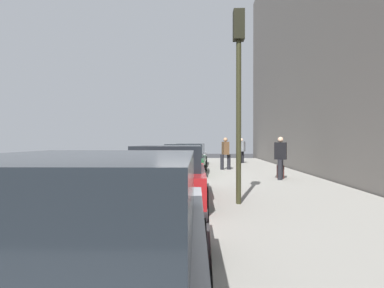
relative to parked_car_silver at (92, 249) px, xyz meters
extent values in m
plane|color=#333335|center=(11.25, 0.02, -0.76)|extent=(56.00, 56.00, 0.00)
cube|color=gray|center=(11.25, -3.28, -0.68)|extent=(28.00, 4.60, 0.15)
cube|color=#66605B|center=(11.25, -6.03, 6.74)|extent=(32.00, 0.80, 15.00)
cube|color=gold|center=(11.25, 3.22, -0.75)|extent=(28.00, 0.14, 0.01)
cube|color=white|center=(7.56, -0.68, -0.65)|extent=(7.67, 0.56, 0.22)
cylinder|color=black|center=(1.40, 0.88, -0.44)|extent=(0.65, 0.24, 0.64)
cylinder|color=black|center=(1.44, -0.80, -0.44)|extent=(0.65, 0.24, 0.64)
cube|color=#B7BABF|center=(0.06, 0.00, -0.17)|extent=(4.43, 1.91, 0.64)
cube|color=black|center=(-0.16, 0.00, 0.45)|extent=(2.32, 1.66, 0.60)
cylinder|color=black|center=(6.82, 0.87, -0.44)|extent=(0.64, 0.23, 0.64)
cylinder|color=black|center=(6.85, -0.81, -0.44)|extent=(0.64, 0.23, 0.64)
cylinder|color=black|center=(4.16, 0.82, -0.44)|extent=(0.64, 0.23, 0.64)
cylinder|color=black|center=(4.20, -0.86, -0.44)|extent=(0.64, 0.23, 0.64)
cube|color=maroon|center=(5.51, 0.00, -0.17)|extent=(4.32, 1.89, 0.64)
cube|color=black|center=(5.29, 0.00, 0.45)|extent=(2.26, 1.64, 0.60)
cylinder|color=black|center=(12.91, 0.78, -0.44)|extent=(0.65, 0.24, 0.64)
cylinder|color=black|center=(12.86, -0.90, -0.44)|extent=(0.65, 0.24, 0.64)
cylinder|color=black|center=(10.34, 0.86, -0.44)|extent=(0.65, 0.24, 0.64)
cylinder|color=black|center=(10.30, -0.82, -0.44)|extent=(0.65, 0.24, 0.64)
cube|color=#1E512D|center=(11.60, -0.02, -0.17)|extent=(4.19, 1.92, 0.64)
cube|color=black|center=(11.40, -0.01, 0.45)|extent=(2.20, 1.66, 0.60)
cylinder|color=black|center=(18.17, 0.73, -0.44)|extent=(0.65, 0.24, 0.64)
cylinder|color=black|center=(18.12, -0.95, -0.44)|extent=(0.65, 0.24, 0.64)
cylinder|color=black|center=(15.29, 0.81, -0.44)|extent=(0.65, 0.24, 0.64)
cylinder|color=black|center=(15.23, -0.86, -0.44)|extent=(0.65, 0.24, 0.64)
cube|color=white|center=(16.70, -0.07, -0.17)|extent=(4.71, 1.94, 0.64)
cube|color=black|center=(16.47, -0.06, 0.45)|extent=(2.47, 1.67, 0.60)
cylinder|color=black|center=(9.69, -3.91, -0.22)|extent=(0.18, 0.18, 0.78)
cylinder|color=black|center=(9.34, -3.79, -0.22)|extent=(0.18, 0.18, 0.78)
cube|color=black|center=(9.51, -3.85, 0.50)|extent=(0.41, 0.52, 0.66)
sphere|color=#D8AD8C|center=(9.51, -3.85, 0.94)|extent=(0.22, 0.22, 0.22)
cylinder|color=black|center=(13.69, -2.18, -0.21)|extent=(0.19, 0.19, 0.80)
cylinder|color=black|center=(13.60, -1.82, -0.21)|extent=(0.19, 0.19, 0.80)
cube|color=brown|center=(13.65, -2.00, 0.53)|extent=(0.51, 0.39, 0.68)
sphere|color=tan|center=(13.65, -2.00, 0.98)|extent=(0.22, 0.22, 0.22)
cylinder|color=black|center=(18.48, -3.35, -0.20)|extent=(0.19, 0.19, 0.81)
cylinder|color=black|center=(18.80, -3.55, -0.20)|extent=(0.19, 0.19, 0.81)
cube|color=slate|center=(18.64, -3.45, 0.55)|extent=(0.50, 0.55, 0.69)
sphere|color=beige|center=(18.64, -3.45, 1.00)|extent=(0.22, 0.22, 0.22)
cylinder|color=#2D2D19|center=(4.79, -1.69, 1.32)|extent=(0.12, 0.12, 3.85)
cube|color=black|center=(4.79, -1.69, 3.59)|extent=(0.26, 0.26, 0.70)
sphere|color=red|center=(4.94, -1.69, 3.80)|extent=(0.14, 0.14, 0.14)
sphere|color=orange|center=(4.94, -1.69, 3.58)|extent=(0.14, 0.14, 0.14)
sphere|color=green|center=(4.94, -1.69, 3.36)|extent=(0.14, 0.14, 0.14)
cube|color=#471E19|center=(9.87, -3.93, -0.35)|extent=(0.34, 0.22, 0.52)
cylinder|color=#4C4C4C|center=(9.87, -3.93, 0.09)|extent=(0.03, 0.03, 0.36)
camera|label=1|loc=(-2.34, -0.89, 0.84)|focal=28.22mm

